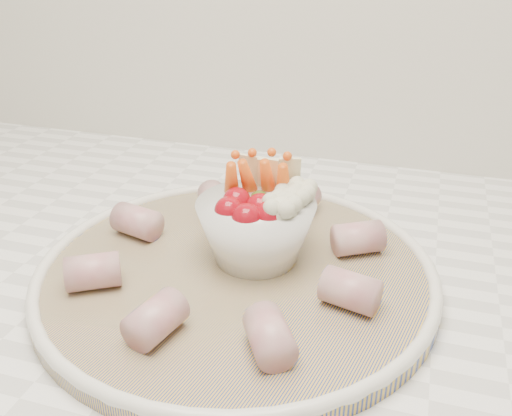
% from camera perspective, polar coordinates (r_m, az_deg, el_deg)
% --- Properties ---
extents(serving_platter, '(0.44, 0.44, 0.02)m').
position_cam_1_polar(serving_platter, '(0.55, -1.98, -6.37)').
color(serving_platter, navy).
rests_on(serving_platter, kitchen_counter).
extents(veggie_bowl, '(0.11, 0.11, 0.10)m').
position_cam_1_polar(veggie_bowl, '(0.54, 0.22, -1.49)').
color(veggie_bowl, white).
rests_on(veggie_bowl, serving_platter).
extents(cured_meat_rolls, '(0.28, 0.29, 0.03)m').
position_cam_1_polar(cured_meat_rolls, '(0.54, -2.07, -4.52)').
color(cured_meat_rolls, '#AF505D').
rests_on(cured_meat_rolls, serving_platter).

